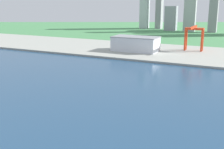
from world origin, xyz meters
TOP-DOWN VIEW (x-y plane):
  - ground_plane at (0.00, 300.00)m, footprint 2400.00×2400.00m
  - water_bay at (0.00, 240.00)m, footprint 840.00×360.00m
  - industrial_pier at (0.00, 490.00)m, footprint 840.00×140.00m
  - port_crane_red at (4.69, 511.87)m, footprint 24.64×44.26m
  - warehouse_main at (-66.33, 475.67)m, footprint 62.49×31.95m
  - distant_skyline at (-44.92, 815.00)m, footprint 298.18×72.32m

SIDE VIEW (x-z plane):
  - ground_plane at x=0.00m, z-range 0.00..0.00m
  - water_bay at x=0.00m, z-range 0.00..0.15m
  - industrial_pier at x=0.00m, z-range 0.00..2.50m
  - warehouse_main at x=-66.33m, z-range 2.52..22.47m
  - port_crane_red at x=4.69m, z-range 10.38..44.57m
  - distant_skyline at x=-44.92m, z-range -9.91..141.38m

